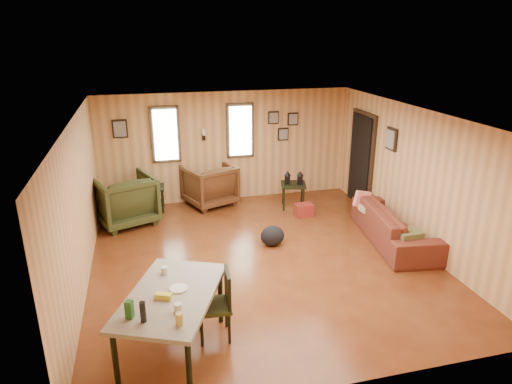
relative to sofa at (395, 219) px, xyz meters
The scene contains 11 objects.
room 2.44m from the sofa, behind, with size 5.54×6.04×2.44m.
sofa is the anchor object (origin of this frame).
recliner_brown 3.96m from the sofa, 137.77° to the left, with size 0.96×0.90×0.98m, color #522F18.
recliner_green 5.11m from the sofa, 156.45° to the left, with size 1.04×0.98×1.08m, color #313719.
end_table 4.90m from the sofa, 147.98° to the left, with size 0.54×0.50×0.65m.
side_table 2.38m from the sofa, 120.94° to the left, with size 0.63×0.63×0.82m.
cooler 1.95m from the sofa, 127.14° to the left, with size 0.37×0.27×0.25m.
backpack 2.22m from the sofa, behind, with size 0.43×0.32×0.37m.
sofa_pillows 0.24m from the sofa, 167.85° to the right, with size 0.47×1.70×0.35m.
dining_table 4.60m from the sofa, 153.00° to the right, with size 1.49×1.81×1.03m.
dining_chair 4.00m from the sofa, 151.54° to the right, with size 0.44×0.44×0.91m.
Camera 1 is at (-1.78, -6.58, 3.62)m, focal length 32.00 mm.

